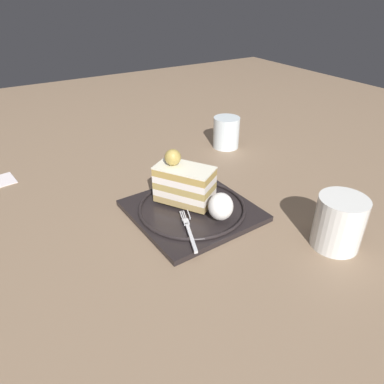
# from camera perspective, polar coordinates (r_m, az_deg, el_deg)

# --- Properties ---
(ground_plane) EXTENTS (2.40, 2.40, 0.00)m
(ground_plane) POSITION_cam_1_polar(r_m,az_deg,el_deg) (0.69, -2.31, -3.33)
(ground_plane) COLOR #866B53
(dessert_plate) EXTENTS (0.23, 0.23, 0.02)m
(dessert_plate) POSITION_cam_1_polar(r_m,az_deg,el_deg) (0.69, 0.00, -2.78)
(dessert_plate) COLOR black
(dessert_plate) RESTS_ON ground_plane
(cake_slice) EXTENTS (0.11, 0.12, 0.10)m
(cake_slice) POSITION_cam_1_polar(r_m,az_deg,el_deg) (0.68, -1.32, 1.50)
(cake_slice) COLOR tan
(cake_slice) RESTS_ON dessert_plate
(whipped_cream_dollop) EXTENTS (0.05, 0.05, 0.05)m
(whipped_cream_dollop) POSITION_cam_1_polar(r_m,az_deg,el_deg) (0.64, 4.64, -2.34)
(whipped_cream_dollop) COLOR white
(whipped_cream_dollop) RESTS_ON dessert_plate
(fork) EXTENTS (0.05, 0.11, 0.00)m
(fork) POSITION_cam_1_polar(r_m,az_deg,el_deg) (0.62, -0.58, -5.99)
(fork) COLOR silver
(fork) RESTS_ON dessert_plate
(drink_glass_near) EXTENTS (0.07, 0.07, 0.08)m
(drink_glass_near) POSITION_cam_1_polar(r_m,az_deg,el_deg) (0.97, 5.52, 9.37)
(drink_glass_near) COLOR silver
(drink_glass_near) RESTS_ON ground_plane
(drink_glass_far) EXTENTS (0.08, 0.08, 0.09)m
(drink_glass_far) POSITION_cam_1_polar(r_m,az_deg,el_deg) (0.64, 22.45, -4.95)
(drink_glass_far) COLOR white
(drink_glass_far) RESTS_ON ground_plane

